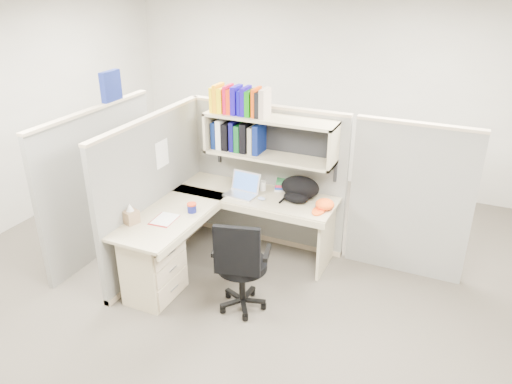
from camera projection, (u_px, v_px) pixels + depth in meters
The scene contains 14 objects.
ground at pixel (233, 279), 5.18m from camera, with size 6.00×6.00×0.00m, color #342F28.
room_shell at pixel (230, 129), 4.50m from camera, with size 6.00×6.00×6.00m.
cubicle at pixel (220, 177), 5.31m from camera, with size 3.79×1.84×1.95m.
desk at pixel (182, 247), 4.91m from camera, with size 1.74×1.75×0.73m.
laptop at pixel (241, 185), 5.27m from camera, with size 0.33×0.33×0.24m, color silver, non-canonical shape.
backpack at pixel (298, 189), 5.17m from camera, with size 0.41×0.32×0.24m, color black, non-canonical shape.
orange_cap at pixel (325, 204), 5.00m from camera, with size 0.19×0.22×0.10m, color #FF5616, non-canonical shape.
snack_canister at pixel (192, 208), 4.94m from camera, with size 0.10×0.10×0.09m.
tissue_box at pixel (130, 213), 4.72m from camera, with size 0.13×0.13×0.20m, color #947553, non-canonical shape.
mouse at pixel (262, 198), 5.21m from camera, with size 0.09×0.06×0.03m, color #92A3D0.
paper_cup at pixel (263, 186), 5.43m from camera, with size 0.07×0.07×0.10m, color silver.
book_stack at pixel (282, 184), 5.46m from camera, with size 0.16×0.21×0.10m, color gray, non-canonical shape.
loose_paper at pixel (165, 219), 4.82m from camera, with size 0.19×0.26×0.00m, color silver, non-canonical shape.
task_chair at pixel (241, 279), 4.57m from camera, with size 0.56×0.52×0.98m.
Camera 1 is at (2.00, -3.84, 2.99)m, focal length 35.00 mm.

